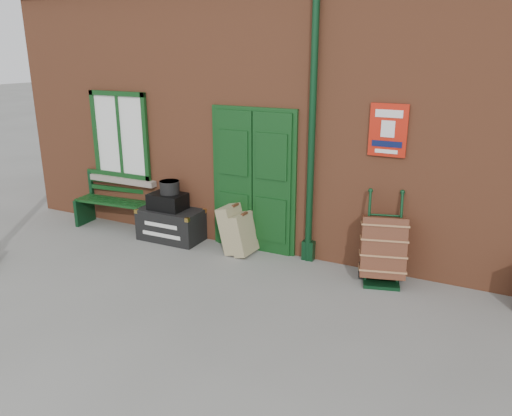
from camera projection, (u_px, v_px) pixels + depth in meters
The scene contains 9 objects.
ground at pixel (224, 289), 6.69m from camera, with size 80.00×80.00×0.00m, color gray.
station_building at pixel (319, 102), 9.01m from camera, with size 10.30×4.30×4.36m.
bench at pixel (122, 200), 8.90m from camera, with size 1.67×0.65×1.01m.
houdini_trunk at pixel (171, 224), 8.39m from camera, with size 1.06×0.58×0.53m, color black.
strongbox at pixel (168, 201), 8.29m from camera, with size 0.58×0.42×0.27m, color black.
hatbox at pixel (170, 187), 8.23m from camera, with size 0.32×0.32×0.21m, color black.
suitcase_back at pixel (234, 228), 7.86m from camera, with size 0.21×0.53×0.74m, color tan.
suitcase_front at pixel (243, 234), 7.77m from camera, with size 0.19×0.48×0.64m, color tan.
porter_trolley at pixel (383, 248), 6.82m from camera, with size 0.75×0.78×1.23m.
Camera 1 is at (3.10, -5.21, 3.06)m, focal length 35.00 mm.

